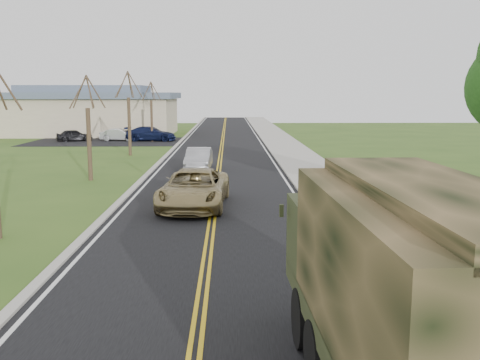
{
  "coord_description": "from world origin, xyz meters",
  "views": [
    {
      "loc": [
        0.64,
        -7.3,
        4.74
      ],
      "look_at": [
        1.02,
        10.81,
        1.8
      ],
      "focal_mm": 40.0,
      "sensor_mm": 36.0,
      "label": 1
    }
  ],
  "objects": [
    {
      "name": "road",
      "position": [
        0.0,
        40.0,
        0.01
      ],
      "size": [
        8.0,
        120.0,
        0.01
      ],
      "primitive_type": "cube",
      "color": "black",
      "rests_on": "ground"
    },
    {
      "name": "curb_right",
      "position": [
        4.15,
        40.0,
        0.06
      ],
      "size": [
        0.3,
        120.0,
        0.12
      ],
      "primitive_type": "cube",
      "color": "#9E998E",
      "rests_on": "ground"
    },
    {
      "name": "sidewalk_right",
      "position": [
        5.9,
        40.0,
        0.05
      ],
      "size": [
        3.2,
        120.0,
        0.1
      ],
      "primitive_type": "cube",
      "color": "#9E998E",
      "rests_on": "ground"
    },
    {
      "name": "curb_left",
      "position": [
        -4.15,
        40.0,
        0.05
      ],
      "size": [
        0.3,
        120.0,
        0.1
      ],
      "primitive_type": "cube",
      "color": "#9E998E",
      "rests_on": "ground"
    },
    {
      "name": "bare_tree_b",
      "position": [
        -7.0,
        22.0,
        2.48
      ],
      "size": [
        1.83,
        2.14,
        5.73
      ],
      "color": "#38281C",
      "rests_on": "ground"
    },
    {
      "name": "bare_tree_c",
      "position": [
        -7.0,
        34.0,
        2.78
      ],
      "size": [
        2.04,
        2.39,
        6.42
      ],
      "color": "#38281C",
      "rests_on": "ground"
    },
    {
      "name": "bare_tree_d",
      "position": [
        -7.0,
        46.0,
        2.55
      ],
      "size": [
        1.88,
        2.2,
        5.91
      ],
      "color": "#38281C",
      "rests_on": "ground"
    },
    {
      "name": "commercial_building",
      "position": [
        -15.98,
        55.97,
        2.69
      ],
      "size": [
        25.5,
        21.5,
        5.65
      ],
      "color": "tan",
      "rests_on": "ground"
    },
    {
      "name": "military_truck",
      "position": [
        3.21,
        -0.09,
        2.08
      ],
      "size": [
        2.73,
        7.35,
        3.62
      ],
      "rotation": [
        0.0,
        0.0,
        0.03
      ],
      "color": "black",
      "rests_on": "ground"
    },
    {
      "name": "suv_champagne",
      "position": [
        -0.83,
        14.78,
        0.79
      ],
      "size": [
        3.01,
        5.87,
        1.58
      ],
      "primitive_type": "imported",
      "rotation": [
        0.0,
        0.0,
        -0.07
      ],
      "color": "#9A8757",
      "rests_on": "ground"
    },
    {
      "name": "sedan_silver",
      "position": [
        -1.24,
        25.7,
        0.7
      ],
      "size": [
        1.61,
        4.29,
        1.4
      ],
      "primitive_type": "imported",
      "rotation": [
        0.0,
        0.0,
        -0.03
      ],
      "color": "#A6A6AA",
      "rests_on": "ground"
    },
    {
      "name": "lot_car_dark",
      "position": [
        -14.85,
        46.57,
        0.6
      ],
      "size": [
        3.79,
        2.63,
        1.2
      ],
      "primitive_type": "imported",
      "rotation": [
        0.0,
        0.0,
        1.96
      ],
      "color": "black",
      "rests_on": "ground"
    },
    {
      "name": "lot_car_silver",
      "position": [
        -10.45,
        46.94,
        0.62
      ],
      "size": [
        3.82,
        1.47,
        1.24
      ],
      "primitive_type": "imported",
      "rotation": [
        0.0,
        0.0,
        1.53
      ],
      "color": "silver",
      "rests_on": "ground"
    },
    {
      "name": "lot_car_navy",
      "position": [
        -7.22,
        46.68,
        0.73
      ],
      "size": [
        5.12,
        2.32,
        1.46
      ],
      "primitive_type": "imported",
      "rotation": [
        0.0,
        0.0,
        1.51
      ],
      "color": "#0F1637",
      "rests_on": "ground"
    }
  ]
}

